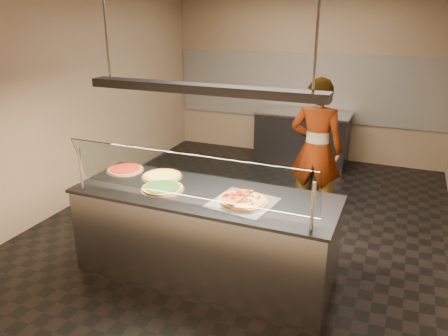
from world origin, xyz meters
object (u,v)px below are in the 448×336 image
at_px(pizza_cheese, 162,175).
at_px(prep_table, 302,138).
at_px(half_pizza_pepperoni, 232,197).
at_px(pizza_spatula, 159,175).
at_px(perforated_tray, 243,202).
at_px(sneeze_guard, 187,176).
at_px(pizza_spinach, 163,188).
at_px(half_pizza_sausage, 254,202).
at_px(worker, 316,150).
at_px(serving_counter, 205,235).
at_px(heat_lamp_housing, 202,89).
at_px(pizza_tomato, 126,169).

height_order(pizza_cheese, prep_table, pizza_cheese).
bearing_deg(pizza_cheese, half_pizza_pepperoni, -17.71).
bearing_deg(pizza_spatula, perforated_tray, -14.47).
xyz_separation_m(sneeze_guard, half_pizza_pepperoni, (0.32, 0.27, -0.26)).
xyz_separation_m(pizza_spinach, pizza_spatula, (-0.20, 0.28, 0.01)).
distance_m(half_pizza_sausage, worker, 1.91).
bearing_deg(worker, pizza_spatula, 50.36).
bearing_deg(pizza_cheese, sneeze_guard, -43.40).
height_order(serving_counter, perforated_tray, perforated_tray).
bearing_deg(prep_table, half_pizza_pepperoni, -86.74).
xyz_separation_m(serving_counter, prep_table, (0.10, 3.91, 0.00)).
xyz_separation_m(pizza_spinach, heat_lamp_housing, (0.42, 0.08, 1.00)).
bearing_deg(sneeze_guard, pizza_spatula, 138.78).
height_order(pizza_tomato, prep_table, pizza_tomato).
distance_m(pizza_spinach, heat_lamp_housing, 1.09).
relative_size(pizza_cheese, heat_lamp_housing, 0.19).
bearing_deg(pizza_spinach, perforated_tray, 0.36).
distance_m(half_pizza_pepperoni, pizza_spatula, 0.98).
bearing_deg(pizza_tomato, pizza_spinach, -25.55).
height_order(perforated_tray, pizza_spinach, pizza_spinach).
xyz_separation_m(pizza_tomato, worker, (1.81, 1.59, -0.01)).
relative_size(perforated_tray, heat_lamp_housing, 0.27).
height_order(serving_counter, pizza_tomato, pizza_tomato).
distance_m(pizza_spinach, pizza_cheese, 0.35).
xyz_separation_m(perforated_tray, pizza_tomato, (-1.51, 0.31, 0.01)).
bearing_deg(pizza_tomato, pizza_spatula, -4.66).
bearing_deg(serving_counter, pizza_tomato, 167.54).
height_order(pizza_tomato, pizza_spatula, pizza_spatula).
bearing_deg(pizza_spinach, half_pizza_sausage, 0.45).
bearing_deg(pizza_tomato, heat_lamp_housing, -12.46).
height_order(pizza_spinach, pizza_cheese, pizza_spinach).
bearing_deg(half_pizza_pepperoni, pizza_tomato, 167.62).
relative_size(serving_counter, half_pizza_pepperoni, 5.43).
height_order(serving_counter, prep_table, same).
distance_m(sneeze_guard, pizza_tomato, 1.26).
bearing_deg(half_pizza_sausage, serving_counter, 172.74).
height_order(half_pizza_pepperoni, pizza_cheese, half_pizza_pepperoni).
bearing_deg(pizza_tomato, prep_table, 72.21).
relative_size(sneeze_guard, heat_lamp_housing, 1.04).
height_order(half_pizza_pepperoni, prep_table, half_pizza_pepperoni).
distance_m(serving_counter, worker, 2.02).
distance_m(half_pizza_sausage, prep_table, 4.03).
bearing_deg(serving_counter, heat_lamp_housing, 0.00).
height_order(serving_counter, heat_lamp_housing, heat_lamp_housing).
xyz_separation_m(serving_counter, half_pizza_sausage, (0.54, -0.07, 0.49)).
distance_m(pizza_spatula, worker, 2.12).
distance_m(serving_counter, half_pizza_pepperoni, 0.60).
xyz_separation_m(half_pizza_pepperoni, prep_table, (-0.23, 3.98, -0.50)).
relative_size(serving_counter, worker, 1.41).
xyz_separation_m(half_pizza_sausage, heat_lamp_housing, (-0.54, 0.07, 0.99)).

